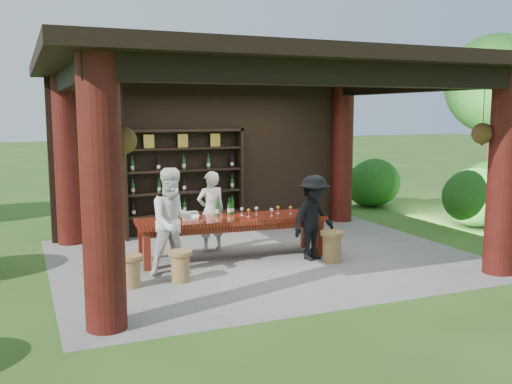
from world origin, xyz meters
name	(u,v)px	position (x,y,z in m)	size (l,w,h in m)	color
ground	(264,257)	(0.00, 0.00, 0.00)	(90.00, 90.00, 0.00)	#2D5119
pavilion	(255,139)	(-0.01, 0.43, 2.13)	(7.50, 6.00, 3.60)	slate
wine_shelf	(184,182)	(-0.80, 2.45, 1.14)	(2.58, 0.39, 2.27)	black
tasting_table	(232,224)	(-0.56, 0.19, 0.63)	(3.44, 1.11, 0.75)	#52130B
stool_near_left	(180,265)	(-1.80, -0.85, 0.26)	(0.37, 0.37, 0.49)	olive
stool_near_right	(332,246)	(0.98, -0.72, 0.29)	(0.41, 0.41, 0.54)	olive
stool_far_left	(130,270)	(-2.58, -0.84, 0.26)	(0.37, 0.37, 0.49)	olive
host	(211,211)	(-0.72, 0.89, 0.76)	(0.55, 0.36, 1.52)	silver
guest_woman	(174,222)	(-1.79, -0.45, 0.87)	(0.85, 0.66, 1.74)	white
guest_man	(314,218)	(0.76, -0.46, 0.76)	(0.98, 0.56, 1.52)	black
table_bottles	(226,206)	(-0.56, 0.48, 0.90)	(0.38, 0.11, 0.31)	#194C1E
table_glasses	(265,211)	(0.07, 0.17, 0.82)	(0.96, 0.36, 0.15)	silver
napkin_basket	(190,216)	(-1.31, 0.25, 0.82)	(0.26, 0.18, 0.14)	#BF6672
shrubs	(367,212)	(2.62, 0.65, 0.56)	(15.41, 8.57, 1.36)	#194C14
trees	(349,79)	(3.08, 2.21, 3.37)	(22.00, 10.36, 4.80)	#3F2819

